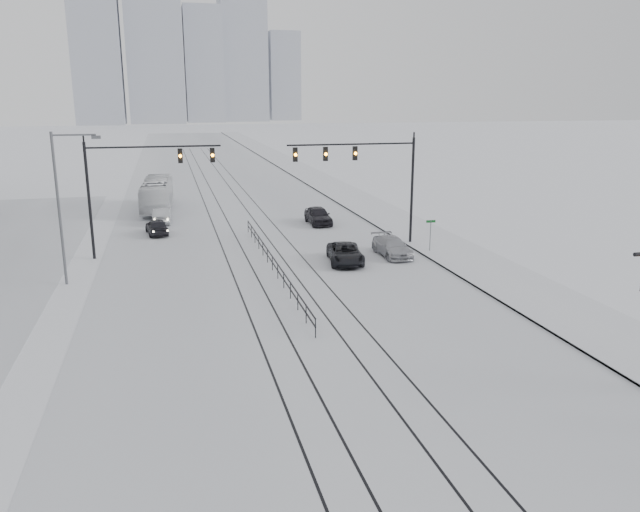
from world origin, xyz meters
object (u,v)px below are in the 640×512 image
at_px(sedan_nb_front, 345,254).
at_px(box_truck, 157,195).
at_px(sedan_sb_inner, 157,227).
at_px(sedan_sb_outer, 162,215).
at_px(sedan_nb_right, 392,247).
at_px(sedan_nb_far, 318,216).

distance_m(sedan_nb_front, box_truck, 26.86).
xyz_separation_m(sedan_sb_inner, box_truck, (0.01, 11.55, 0.90)).
height_order(sedan_sb_inner, sedan_sb_outer, sedan_sb_outer).
height_order(sedan_nb_right, box_truck, box_truck).
height_order(sedan_sb_inner, sedan_nb_right, sedan_nb_right).
distance_m(sedan_sb_inner, sedan_sb_outer, 4.83).
relative_size(sedan_sb_outer, sedan_nb_far, 0.93).
bearing_deg(sedan_nb_far, sedan_sb_outer, 163.45).
xyz_separation_m(sedan_sb_outer, sedan_nb_right, (15.70, -16.02, -0.03)).
distance_m(sedan_sb_inner, sedan_nb_far, 13.80).
bearing_deg(sedan_nb_front, sedan_nb_far, 92.65).
relative_size(sedan_sb_inner, sedan_nb_front, 0.82).
xyz_separation_m(sedan_sb_outer, box_truck, (-0.43, 6.74, 0.87)).
xyz_separation_m(sedan_sb_inner, sedan_nb_right, (16.14, -11.20, 0.00)).
bearing_deg(box_truck, sedan_sb_outer, 96.59).
relative_size(sedan_sb_inner, box_truck, 0.34).
height_order(sedan_nb_right, sedan_nb_far, sedan_nb_far).
bearing_deg(sedan_nb_far, box_truck, 141.91).
bearing_deg(sedan_nb_front, sedan_sb_inner, 143.82).
bearing_deg(box_truck, sedan_sb_inner, 92.93).
height_order(sedan_sb_outer, box_truck, box_truck).
relative_size(sedan_sb_outer, box_truck, 0.37).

